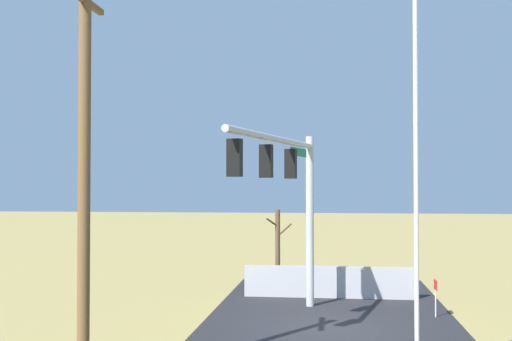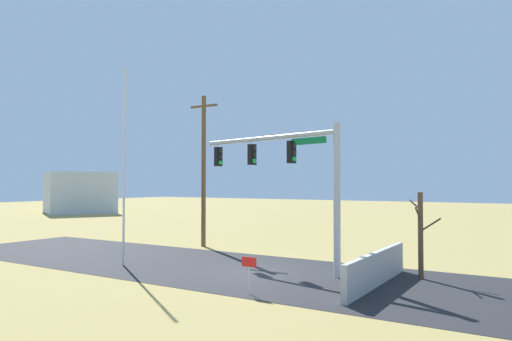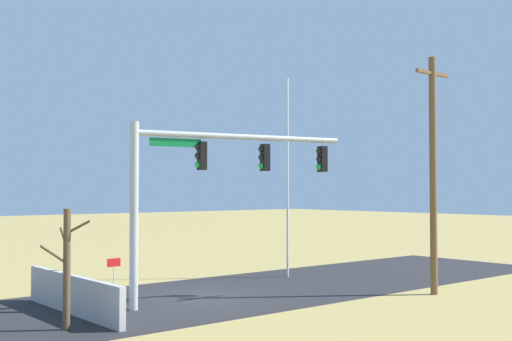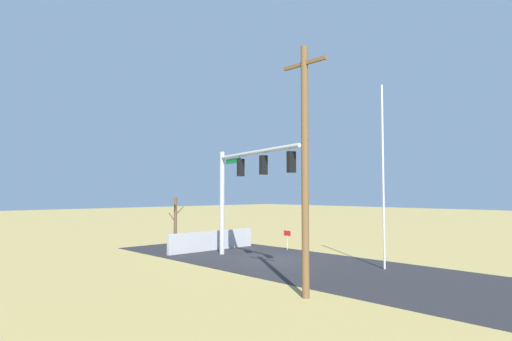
{
  "view_description": "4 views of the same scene",
  "coord_description": "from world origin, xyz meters",
  "px_view_note": "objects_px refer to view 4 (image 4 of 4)",
  "views": [
    {
      "loc": [
        -19.68,
        -0.08,
        4.31
      ],
      "look_at": [
        -1.54,
        2.1,
        4.73
      ],
      "focal_mm": 44.88,
      "sensor_mm": 36.0,
      "label": 1
    },
    {
      "loc": [
        10.15,
        -16.47,
        3.65
      ],
      "look_at": [
        -0.68,
        1.03,
        4.23
      ],
      "focal_mm": 32.77,
      "sensor_mm": 36.0,
      "label": 2
    },
    {
      "loc": [
        13.27,
        18.83,
        3.81
      ],
      "look_at": [
        -0.72,
        2.14,
        4.52
      ],
      "focal_mm": 44.4,
      "sensor_mm": 36.0,
      "label": 3
    },
    {
      "loc": [
        -16.27,
        16.42,
        3.62
      ],
      "look_at": [
        -0.15,
        1.16,
        4.8
      ],
      "focal_mm": 29.46,
      "sensor_mm": 36.0,
      "label": 4
    }
  ],
  "objects_px": {
    "signal_mast": "(242,179)",
    "flagpole": "(383,176)",
    "open_sign": "(287,236)",
    "bare_tree": "(175,224)",
    "utility_pole": "(305,166)"
  },
  "relations": [
    {
      "from": "open_sign",
      "to": "flagpole",
      "type": "bearing_deg",
      "value": 168.41
    },
    {
      "from": "signal_mast",
      "to": "open_sign",
      "type": "distance_m",
      "value": 5.93
    },
    {
      "from": "signal_mast",
      "to": "flagpole",
      "type": "relative_size",
      "value": 0.87
    },
    {
      "from": "signal_mast",
      "to": "utility_pole",
      "type": "height_order",
      "value": "utility_pole"
    },
    {
      "from": "flagpole",
      "to": "bare_tree",
      "type": "relative_size",
      "value": 2.66
    },
    {
      "from": "signal_mast",
      "to": "utility_pole",
      "type": "distance_m",
      "value": 8.5
    },
    {
      "from": "utility_pole",
      "to": "open_sign",
      "type": "xyz_separation_m",
      "value": [
        8.6,
        -8.5,
        -3.66
      ]
    },
    {
      "from": "flagpole",
      "to": "open_sign",
      "type": "bearing_deg",
      "value": -11.59
    },
    {
      "from": "flagpole",
      "to": "utility_pole",
      "type": "distance_m",
      "value": 6.99
    },
    {
      "from": "flagpole",
      "to": "open_sign",
      "type": "distance_m",
      "value": 8.57
    },
    {
      "from": "utility_pole",
      "to": "bare_tree",
      "type": "bearing_deg",
      "value": -12.95
    },
    {
      "from": "utility_pole",
      "to": "open_sign",
      "type": "distance_m",
      "value": 12.63
    },
    {
      "from": "flagpole",
      "to": "bare_tree",
      "type": "distance_m",
      "value": 12.87
    },
    {
      "from": "signal_mast",
      "to": "flagpole",
      "type": "height_order",
      "value": "flagpole"
    },
    {
      "from": "signal_mast",
      "to": "bare_tree",
      "type": "bearing_deg",
      "value": 8.92
    }
  ]
}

